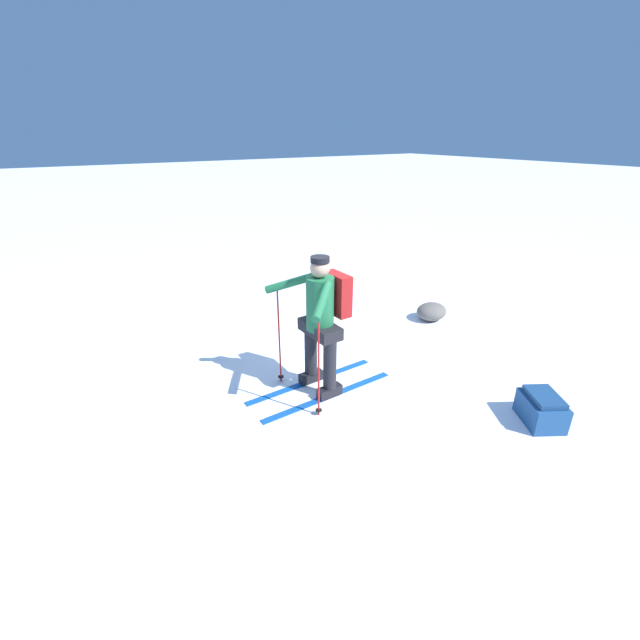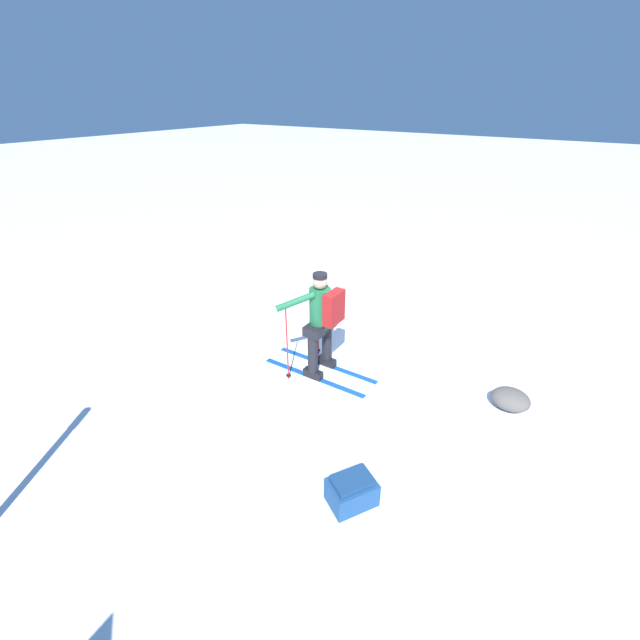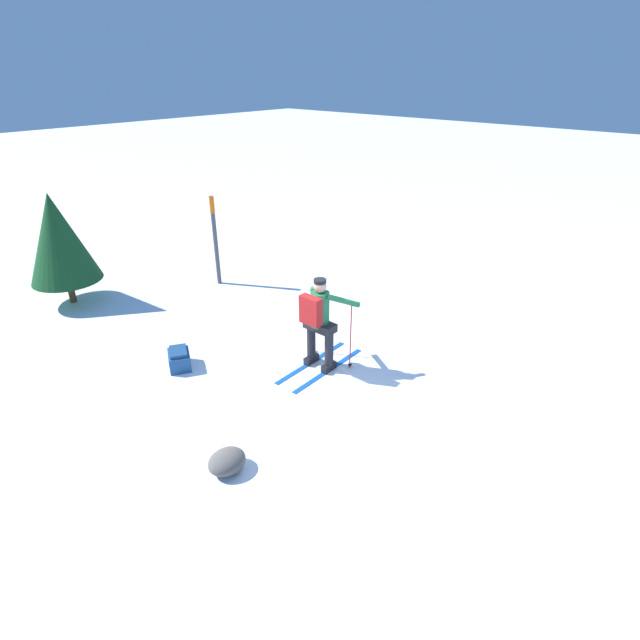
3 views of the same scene
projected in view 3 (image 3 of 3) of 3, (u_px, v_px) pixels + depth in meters
ground_plane at (317, 396)px, 7.87m from camera, size 80.00×80.00×0.00m
skier at (319, 319)px, 8.19m from camera, size 1.78×1.09×1.63m
dropped_backpack at (179, 359)px, 8.55m from camera, size 0.55×0.59×0.34m
trail_marker at (215, 234)px, 11.37m from camera, size 0.11×0.11×2.07m
rock_boulder at (227, 461)px, 6.38m from camera, size 0.51×0.43×0.28m
pine_tree at (58, 238)px, 10.31m from camera, size 1.43×1.43×2.39m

